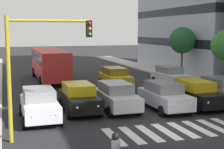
{
  "coord_description": "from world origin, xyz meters",
  "views": [
    {
      "loc": [
        7.84,
        14.39,
        4.89
      ],
      "look_at": [
        0.7,
        -7.86,
        1.82
      ],
      "focal_mm": 54.28,
      "sensor_mm": 36.0,
      "label": 1
    }
  ],
  "objects_px": {
    "car_row2_1": "(115,77)",
    "traffic_light_gantry": "(33,59)",
    "car_row2_0": "(170,76)",
    "bus_behind_traffic": "(49,62)",
    "street_tree_2": "(182,40)",
    "car_3": "(116,96)",
    "car_4": "(79,98)",
    "car_2": "(164,96)",
    "car_1": "(196,94)",
    "car_0": "(222,90)",
    "car_5": "(39,104)"
  },
  "relations": [
    {
      "from": "car_5",
      "to": "car_row2_0",
      "type": "xyz_separation_m",
      "value": [
        -12.26,
        -8.32,
        0.0
      ]
    },
    {
      "from": "car_3",
      "to": "car_1",
      "type": "bearing_deg",
      "value": 171.85
    },
    {
      "from": "car_1",
      "to": "car_5",
      "type": "distance_m",
      "value": 9.83
    },
    {
      "from": "car_4",
      "to": "street_tree_2",
      "type": "bearing_deg",
      "value": -139.71
    },
    {
      "from": "car_0",
      "to": "car_2",
      "type": "bearing_deg",
      "value": 7.59
    },
    {
      "from": "traffic_light_gantry",
      "to": "car_2",
      "type": "bearing_deg",
      "value": -156.64
    },
    {
      "from": "car_0",
      "to": "car_row2_0",
      "type": "bearing_deg",
      "value": -90.66
    },
    {
      "from": "car_4",
      "to": "car_row2_1",
      "type": "distance_m",
      "value": 9.11
    },
    {
      "from": "car_2",
      "to": "car_3",
      "type": "distance_m",
      "value": 2.96
    },
    {
      "from": "car_1",
      "to": "car_2",
      "type": "height_order",
      "value": "same"
    },
    {
      "from": "car_3",
      "to": "car_2",
      "type": "bearing_deg",
      "value": 165.19
    },
    {
      "from": "car_1",
      "to": "car_2",
      "type": "distance_m",
      "value": 2.25
    },
    {
      "from": "car_0",
      "to": "car_2",
      "type": "height_order",
      "value": "same"
    },
    {
      "from": "car_0",
      "to": "car_2",
      "type": "xyz_separation_m",
      "value": [
        4.59,
        0.61,
        0.0
      ]
    },
    {
      "from": "car_4",
      "to": "car_5",
      "type": "bearing_deg",
      "value": 24.35
    },
    {
      "from": "car_4",
      "to": "bus_behind_traffic",
      "type": "height_order",
      "value": "bus_behind_traffic"
    },
    {
      "from": "traffic_light_gantry",
      "to": "car_0",
      "type": "bearing_deg",
      "value": -162.05
    },
    {
      "from": "car_1",
      "to": "car_3",
      "type": "height_order",
      "value": "same"
    },
    {
      "from": "car_row2_0",
      "to": "car_2",
      "type": "bearing_deg",
      "value": 60.42
    },
    {
      "from": "car_0",
      "to": "car_3",
      "type": "relative_size",
      "value": 1.0
    },
    {
      "from": "car_row2_1",
      "to": "traffic_light_gantry",
      "type": "distance_m",
      "value": 14.8
    },
    {
      "from": "street_tree_2",
      "to": "car_4",
      "type": "bearing_deg",
      "value": 40.29
    },
    {
      "from": "car_5",
      "to": "car_row2_1",
      "type": "xyz_separation_m",
      "value": [
        -7.29,
        -8.82,
        0.0
      ]
    },
    {
      "from": "car_row2_1",
      "to": "car_row2_0",
      "type": "bearing_deg",
      "value": 174.15
    },
    {
      "from": "car_row2_1",
      "to": "street_tree_2",
      "type": "xyz_separation_m",
      "value": [
        -8.35,
        -3.46,
        2.97
      ]
    },
    {
      "from": "car_0",
      "to": "car_3",
      "type": "distance_m",
      "value": 7.45
    },
    {
      "from": "car_row2_0",
      "to": "bus_behind_traffic",
      "type": "distance_m",
      "value": 11.61
    },
    {
      "from": "car_2",
      "to": "car_0",
      "type": "bearing_deg",
      "value": -172.41
    },
    {
      "from": "car_0",
      "to": "car_5",
      "type": "relative_size",
      "value": 1.0
    },
    {
      "from": "car_0",
      "to": "street_tree_2",
      "type": "bearing_deg",
      "value": -106.65
    },
    {
      "from": "car_row2_1",
      "to": "traffic_light_gantry",
      "type": "relative_size",
      "value": 0.81
    },
    {
      "from": "street_tree_2",
      "to": "car_row2_0",
      "type": "bearing_deg",
      "value": 49.59
    },
    {
      "from": "car_1",
      "to": "car_0",
      "type": "bearing_deg",
      "value": -165.93
    },
    {
      "from": "car_4",
      "to": "car_5",
      "type": "relative_size",
      "value": 1.0
    },
    {
      "from": "car_5",
      "to": "street_tree_2",
      "type": "relative_size",
      "value": 0.88
    },
    {
      "from": "bus_behind_traffic",
      "to": "street_tree_2",
      "type": "relative_size",
      "value": 2.07
    },
    {
      "from": "car_row2_0",
      "to": "car_row2_1",
      "type": "height_order",
      "value": "same"
    },
    {
      "from": "car_2",
      "to": "car_3",
      "type": "bearing_deg",
      "value": -14.81
    },
    {
      "from": "car_5",
      "to": "bus_behind_traffic",
      "type": "distance_m",
      "value": 14.7
    },
    {
      "from": "car_2",
      "to": "bus_behind_traffic",
      "type": "distance_m",
      "value": 15.3
    },
    {
      "from": "car_row2_0",
      "to": "street_tree_2",
      "type": "height_order",
      "value": "street_tree_2"
    },
    {
      "from": "car_0",
      "to": "car_4",
      "type": "distance_m",
      "value": 9.73
    },
    {
      "from": "car_0",
      "to": "car_row2_1",
      "type": "relative_size",
      "value": 1.0
    },
    {
      "from": "car_1",
      "to": "car_row2_0",
      "type": "distance_m",
      "value": 8.57
    },
    {
      "from": "car_2",
      "to": "street_tree_2",
      "type": "bearing_deg",
      "value": -123.42
    },
    {
      "from": "car_3",
      "to": "car_4",
      "type": "relative_size",
      "value": 1.0
    },
    {
      "from": "car_2",
      "to": "car_row2_0",
      "type": "bearing_deg",
      "value": -119.58
    },
    {
      "from": "car_3",
      "to": "car_row2_0",
      "type": "xyz_separation_m",
      "value": [
        -7.54,
        -7.49,
        0.0
      ]
    },
    {
      "from": "car_4",
      "to": "car_5",
      "type": "distance_m",
      "value": 2.69
    },
    {
      "from": "bus_behind_traffic",
      "to": "traffic_light_gantry",
      "type": "relative_size",
      "value": 1.91
    }
  ]
}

